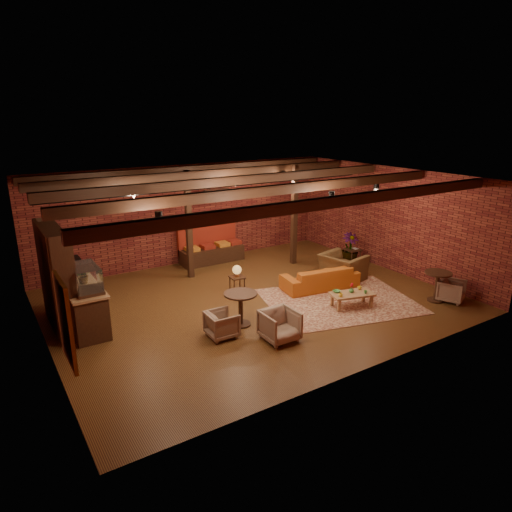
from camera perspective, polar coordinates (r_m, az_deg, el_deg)
floor at (r=12.08m, az=-0.32°, el=-5.65°), size 10.00×10.00×0.00m
ceiling at (r=11.22m, az=-0.35°, el=9.56°), size 10.00×8.00×0.02m
wall_back at (r=14.99m, az=-8.52°, el=5.17°), size 10.00×0.02×3.20m
wall_front at (r=8.60m, az=14.02°, el=-4.51°), size 10.00×0.02×3.20m
wall_left at (r=9.96m, az=-25.52°, el=-2.69°), size 0.02×8.00×3.20m
wall_right at (r=14.74m, az=16.42°, el=4.44°), size 0.02×8.00×3.20m
ceiling_beams at (r=11.23m, az=-0.35°, el=8.96°), size 9.80×6.40×0.22m
ceiling_pipe at (r=12.64m, az=-4.25°, el=8.81°), size 9.60×0.12×0.12m
post_left at (r=13.50m, az=-8.40°, el=3.82°), size 0.16×0.16×3.20m
post_right at (r=14.69m, az=4.80°, el=5.05°), size 0.16×0.16×3.20m
service_counter at (r=11.28m, az=-21.18°, el=-4.23°), size 0.80×2.50×1.60m
plant_counter at (r=11.34m, az=-21.13°, el=-1.84°), size 0.35×0.39×0.30m
shelving_hutch at (r=11.18m, az=-23.50°, el=-2.51°), size 0.52×2.00×2.40m
chalkboard_menu at (r=7.84m, az=-22.68°, el=-7.61°), size 0.08×0.96×1.46m
banquette at (r=15.11m, az=-5.56°, el=1.07°), size 2.10×0.70×1.00m
service_sign at (r=14.30m, az=-4.95°, el=7.77°), size 0.86×0.06×0.30m
ceiling_spotlights at (r=11.27m, az=-0.34°, el=7.85°), size 6.40×4.40×0.28m
rug at (r=12.26m, az=10.33°, el=-5.55°), size 4.38×3.76×0.01m
sofa at (r=12.96m, az=7.99°, el=-2.68°), size 2.28×1.17×0.63m
coffee_table at (r=11.87m, az=11.85°, el=-4.73°), size 1.19×0.81×0.62m
side_table_lamp at (r=12.44m, az=-2.39°, el=-2.00°), size 0.41×0.41×0.79m
round_table_left at (r=10.58m, az=-1.93°, el=-5.94°), size 0.77×0.77×0.80m
armchair_a at (r=10.16m, az=-4.28°, el=-8.36°), size 0.61×0.65×0.65m
armchair_b at (r=9.98m, az=2.98°, el=-8.50°), size 0.73×0.68×0.75m
armchair_right at (r=13.69m, az=10.82°, el=-0.82°), size 0.99×1.32×1.04m
side_table_book at (r=15.20m, az=12.00°, el=0.72°), size 0.48×0.48×0.52m
round_table_right at (r=12.79m, az=21.72°, el=-3.02°), size 0.69×0.69×0.80m
armchair_far at (r=13.03m, az=23.27°, el=-3.88°), size 0.79×0.77×0.63m
plant_tall at (r=14.98m, az=11.88°, el=4.67°), size 1.93×1.93×3.04m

